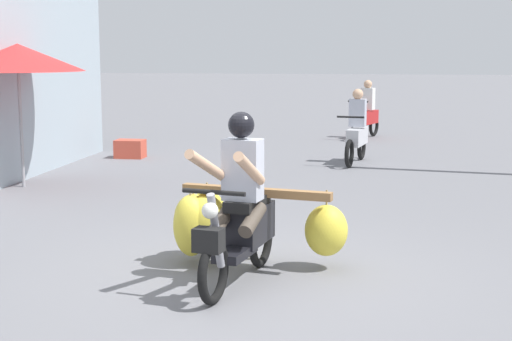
{
  "coord_description": "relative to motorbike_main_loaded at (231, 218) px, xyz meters",
  "views": [
    {
      "loc": [
        1.2,
        -6.81,
        2.14
      ],
      "look_at": [
        -0.01,
        0.92,
        0.9
      ],
      "focal_mm": 54.04,
      "sensor_mm": 36.0,
      "label": 1
    }
  ],
  "objects": [
    {
      "name": "motorbike_distant_ahead_right",
      "position": [
        1.01,
        7.39,
        0.05
      ],
      "size": [
        0.56,
        1.61,
        1.4
      ],
      "color": "black",
      "rests_on": "ground"
    },
    {
      "name": "motorbike_main_loaded",
      "position": [
        0.0,
        0.0,
        0.0
      ],
      "size": [
        1.78,
        1.95,
        1.58
      ],
      "color": "black",
      "rests_on": "ground"
    },
    {
      "name": "market_umbrella_near_shop",
      "position": [
        -4.08,
        4.03,
        1.49
      ],
      "size": [
        2.03,
        2.03,
        2.22
      ],
      "color": "#99999E",
      "rests_on": "ground"
    },
    {
      "name": "motorbike_distant_ahead_left",
      "position": [
        1.13,
        11.58,
        0.05
      ],
      "size": [
        0.74,
        1.54,
        1.4
      ],
      "color": "black",
      "rests_on": "ground"
    },
    {
      "name": "ground_plane",
      "position": [
        0.17,
        -0.34,
        -0.52
      ],
      "size": [
        120.0,
        120.0,
        0.0
      ],
      "primitive_type": "plane",
      "color": "slate"
    },
    {
      "name": "produce_crate",
      "position": [
        -3.44,
        7.4,
        -0.34
      ],
      "size": [
        0.56,
        0.4,
        0.36
      ],
      "primitive_type": "cube",
      "color": "#CC4C38",
      "rests_on": "ground"
    }
  ]
}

